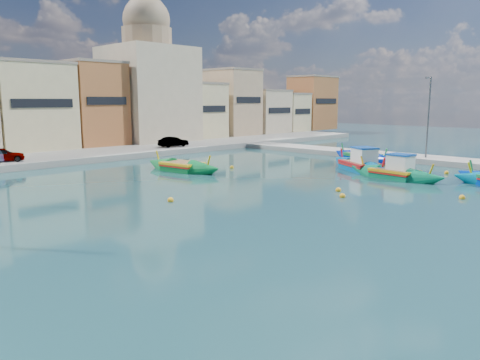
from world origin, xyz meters
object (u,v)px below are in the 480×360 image
luzzu_turquoise_cabin (361,166)px  luzzu_green (182,168)px  luzzu_cyan_mid (363,158)px  church_block (148,80)px  luzzu_blue_cabin (395,174)px  quay_street_lamp (428,117)px

luzzu_turquoise_cabin → luzzu_green: size_ratio=1.11×
luzzu_cyan_mid → luzzu_green: luzzu_green is taller
church_block → luzzu_turquoise_cabin: (-1.43, -32.28, -8.03)m
luzzu_blue_cabin → luzzu_cyan_mid: (8.16, 7.37, -0.09)m
luzzu_cyan_mid → church_block: bearing=99.9°
church_block → luzzu_cyan_mid: (5.00, -28.78, -8.14)m
luzzu_turquoise_cabin → luzzu_blue_cabin: luzzu_turquoise_cabin is taller
quay_street_lamp → luzzu_blue_cabin: (-10.61, -2.15, -3.98)m
luzzu_cyan_mid → luzzu_blue_cabin: bearing=-137.9°
luzzu_turquoise_cabin → luzzu_blue_cabin: bearing=-114.2°
luzzu_blue_cabin → luzzu_green: (-8.79, 14.49, -0.07)m
church_block → luzzu_green: size_ratio=2.24×
quay_street_lamp → luzzu_blue_cabin: bearing=-168.6°
luzzu_turquoise_cabin → luzzu_cyan_mid: bearing=28.6°
quay_street_lamp → church_block: bearing=102.3°
quay_street_lamp → luzzu_green: size_ratio=0.94×
church_block → luzzu_blue_cabin: 37.17m
quay_street_lamp → luzzu_turquoise_cabin: size_ratio=0.85×
luzzu_turquoise_cabin → luzzu_green: (-10.53, 10.62, -0.10)m
luzzu_cyan_mid → luzzu_green: (-16.96, 7.12, 0.02)m
luzzu_blue_cabin → luzzu_cyan_mid: size_ratio=0.97×
luzzu_green → luzzu_turquoise_cabin: bearing=-45.2°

